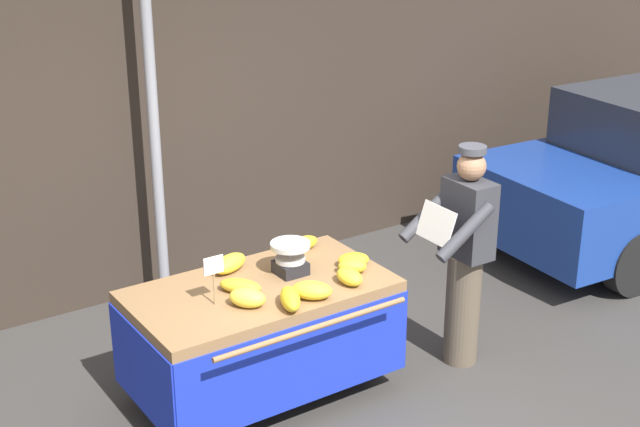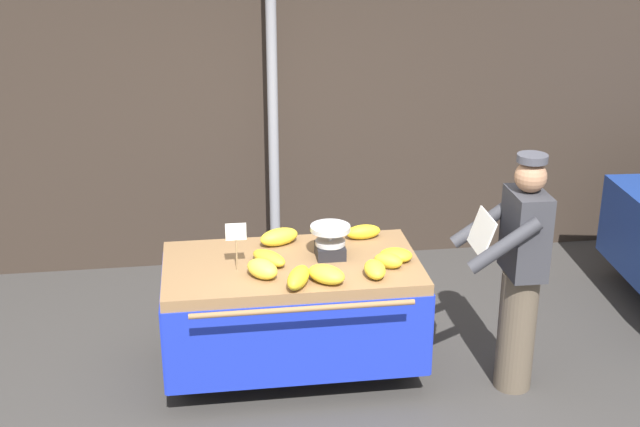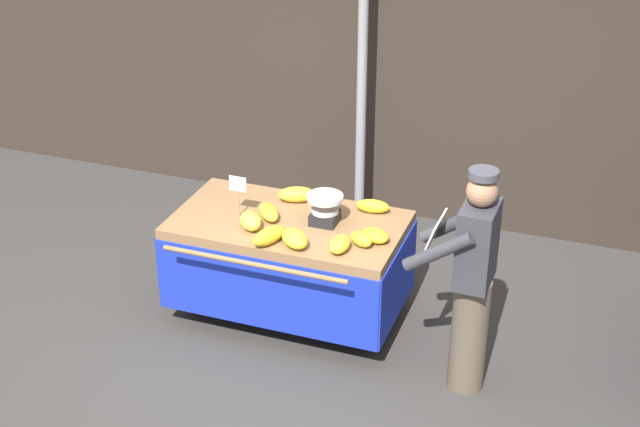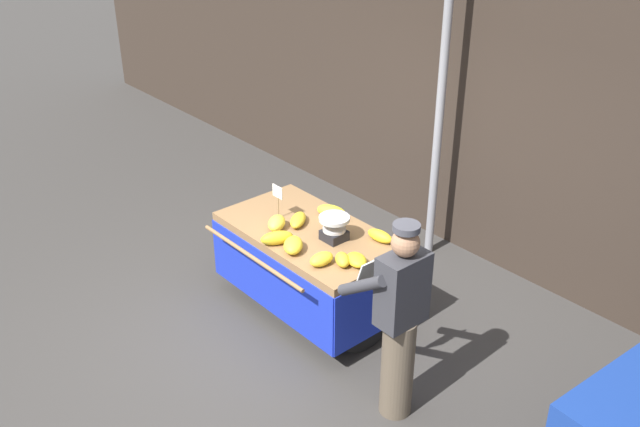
{
  "view_description": "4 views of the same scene",
  "coord_description": "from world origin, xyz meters",
  "px_view_note": "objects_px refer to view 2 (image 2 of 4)",
  "views": [
    {
      "loc": [
        -2.92,
        -4.19,
        3.58
      ],
      "look_at": [
        0.37,
        0.71,
        1.28
      ],
      "focal_mm": 50.98,
      "sensor_mm": 36.0,
      "label": 1
    },
    {
      "loc": [
        -0.73,
        -4.75,
        3.34
      ],
      "look_at": [
        0.04,
        0.67,
        1.23
      ],
      "focal_mm": 48.25,
      "sensor_mm": 36.0,
      "label": 2
    },
    {
      "loc": [
        2.2,
        -5.09,
        4.18
      ],
      "look_at": [
        0.14,
        0.55,
        1.04
      ],
      "focal_mm": 51.4,
      "sensor_mm": 36.0,
      "label": 3
    },
    {
      "loc": [
        4.25,
        -3.04,
        4.11
      ],
      "look_at": [
        0.1,
        0.56,
        1.2
      ],
      "focal_mm": 39.91,
      "sensor_mm": 36.0,
      "label": 4
    }
  ],
  "objects_px": {
    "weighing_scale": "(330,241)",
    "banana_bunch_2": "(363,232)",
    "banana_bunch_6": "(269,258)",
    "street_pole": "(273,97)",
    "banana_bunch_1": "(279,237)",
    "banana_bunch_7": "(298,278)",
    "banana_bunch_3": "(262,269)",
    "banana_bunch_4": "(375,269)",
    "banana_bunch_8": "(396,255)",
    "banana_bunch_0": "(326,274)",
    "price_sign": "(236,236)",
    "banana_bunch_5": "(388,261)",
    "vendor_person": "(519,274)",
    "banana_cart": "(292,293)"
  },
  "relations": [
    {
      "from": "weighing_scale",
      "to": "banana_bunch_2",
      "type": "xyz_separation_m",
      "value": [
        0.29,
        0.29,
        -0.06
      ]
    },
    {
      "from": "banana_bunch_6",
      "to": "weighing_scale",
      "type": "bearing_deg",
      "value": 8.35
    },
    {
      "from": "street_pole",
      "to": "weighing_scale",
      "type": "height_order",
      "value": "street_pole"
    },
    {
      "from": "banana_bunch_1",
      "to": "banana_bunch_7",
      "type": "distance_m",
      "value": 0.71
    },
    {
      "from": "banana_bunch_3",
      "to": "banana_bunch_7",
      "type": "bearing_deg",
      "value": -37.48
    },
    {
      "from": "banana_bunch_4",
      "to": "banana_bunch_8",
      "type": "xyz_separation_m",
      "value": [
        0.2,
        0.22,
        -0.01
      ]
    },
    {
      "from": "banana_bunch_0",
      "to": "banana_bunch_8",
      "type": "bearing_deg",
      "value": 26.62
    },
    {
      "from": "street_pole",
      "to": "banana_bunch_6",
      "type": "height_order",
      "value": "street_pole"
    },
    {
      "from": "price_sign",
      "to": "banana_bunch_5",
      "type": "height_order",
      "value": "price_sign"
    },
    {
      "from": "vendor_person",
      "to": "banana_bunch_4",
      "type": "bearing_deg",
      "value": 175.47
    },
    {
      "from": "banana_bunch_2",
      "to": "banana_bunch_4",
      "type": "height_order",
      "value": "same"
    },
    {
      "from": "banana_bunch_4",
      "to": "vendor_person",
      "type": "bearing_deg",
      "value": -4.53
    },
    {
      "from": "street_pole",
      "to": "price_sign",
      "type": "relative_size",
      "value": 9.67
    },
    {
      "from": "banana_bunch_5",
      "to": "vendor_person",
      "type": "height_order",
      "value": "vendor_person"
    },
    {
      "from": "banana_bunch_5",
      "to": "banana_bunch_7",
      "type": "bearing_deg",
      "value": -162.18
    },
    {
      "from": "banana_bunch_8",
      "to": "banana_bunch_3",
      "type": "bearing_deg",
      "value": -172.14
    },
    {
      "from": "banana_bunch_6",
      "to": "street_pole",
      "type": "bearing_deg",
      "value": 83.58
    },
    {
      "from": "banana_bunch_8",
      "to": "banana_bunch_0",
      "type": "bearing_deg",
      "value": -153.38
    },
    {
      "from": "price_sign",
      "to": "banana_bunch_0",
      "type": "bearing_deg",
      "value": -26.0
    },
    {
      "from": "price_sign",
      "to": "banana_bunch_4",
      "type": "xyz_separation_m",
      "value": [
        0.9,
        -0.24,
        -0.19
      ]
    },
    {
      "from": "vendor_person",
      "to": "banana_bunch_0",
      "type": "bearing_deg",
      "value": 178.37
    },
    {
      "from": "banana_bunch_1",
      "to": "banana_bunch_2",
      "type": "relative_size",
      "value": 1.13
    },
    {
      "from": "banana_bunch_6",
      "to": "banana_bunch_8",
      "type": "distance_m",
      "value": 0.88
    },
    {
      "from": "banana_bunch_4",
      "to": "banana_bunch_3",
      "type": "bearing_deg",
      "value": 172.71
    },
    {
      "from": "banana_bunch_3",
      "to": "banana_bunch_5",
      "type": "xyz_separation_m",
      "value": [
        0.86,
        0.04,
        -0.01
      ]
    },
    {
      "from": "banana_bunch_2",
      "to": "banana_cart",
      "type": "bearing_deg",
      "value": -148.58
    },
    {
      "from": "street_pole",
      "to": "weighing_scale",
      "type": "relative_size",
      "value": 11.74
    },
    {
      "from": "price_sign",
      "to": "banana_bunch_5",
      "type": "bearing_deg",
      "value": -5.92
    },
    {
      "from": "banana_cart",
      "to": "banana_bunch_2",
      "type": "xyz_separation_m",
      "value": [
        0.57,
        0.35,
        0.29
      ]
    },
    {
      "from": "banana_cart",
      "to": "banana_bunch_4",
      "type": "bearing_deg",
      "value": -30.49
    },
    {
      "from": "street_pole",
      "to": "price_sign",
      "type": "xyz_separation_m",
      "value": [
        -0.42,
        -1.78,
        -0.52
      ]
    },
    {
      "from": "banana_bunch_0",
      "to": "banana_bunch_2",
      "type": "xyz_separation_m",
      "value": [
        0.38,
        0.7,
        -0.01
      ]
    },
    {
      "from": "price_sign",
      "to": "banana_bunch_6",
      "type": "distance_m",
      "value": 0.31
    },
    {
      "from": "weighing_scale",
      "to": "banana_bunch_7",
      "type": "relative_size",
      "value": 0.95
    },
    {
      "from": "banana_bunch_4",
      "to": "vendor_person",
      "type": "distance_m",
      "value": 0.99
    },
    {
      "from": "banana_cart",
      "to": "price_sign",
      "type": "relative_size",
      "value": 5.29
    },
    {
      "from": "banana_bunch_6",
      "to": "banana_bunch_5",
      "type": "bearing_deg",
      "value": -11.89
    },
    {
      "from": "banana_bunch_4",
      "to": "banana_bunch_7",
      "type": "distance_m",
      "value": 0.53
    },
    {
      "from": "banana_cart",
      "to": "price_sign",
      "type": "distance_m",
      "value": 0.62
    },
    {
      "from": "banana_bunch_2",
      "to": "vendor_person",
      "type": "xyz_separation_m",
      "value": [
        0.93,
        -0.74,
        -0.06
      ]
    },
    {
      "from": "banana_bunch_3",
      "to": "banana_bunch_4",
      "type": "xyz_separation_m",
      "value": [
        0.74,
        -0.1,
        -0.01
      ]
    },
    {
      "from": "banana_bunch_0",
      "to": "banana_bunch_2",
      "type": "bearing_deg",
      "value": 61.54
    },
    {
      "from": "banana_bunch_5",
      "to": "banana_bunch_6",
      "type": "height_order",
      "value": "banana_bunch_5"
    },
    {
      "from": "price_sign",
      "to": "banana_bunch_3",
      "type": "height_order",
      "value": "price_sign"
    },
    {
      "from": "banana_bunch_6",
      "to": "banana_bunch_3",
      "type": "bearing_deg",
      "value": -106.6
    },
    {
      "from": "street_pole",
      "to": "banana_bunch_3",
      "type": "bearing_deg",
      "value": -97.54
    },
    {
      "from": "banana_bunch_8",
      "to": "vendor_person",
      "type": "distance_m",
      "value": 0.84
    },
    {
      "from": "banana_bunch_0",
      "to": "banana_bunch_7",
      "type": "relative_size",
      "value": 0.91
    },
    {
      "from": "banana_bunch_6",
      "to": "banana_bunch_7",
      "type": "bearing_deg",
      "value": -67.0
    },
    {
      "from": "banana_bunch_7",
      "to": "banana_bunch_6",
      "type": "bearing_deg",
      "value": 113.0
    }
  ]
}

